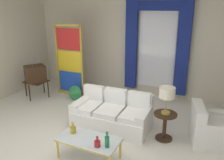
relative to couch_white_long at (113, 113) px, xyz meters
name	(u,v)px	position (x,y,z in m)	size (l,w,h in m)	color
ground_plane	(92,138)	(-0.18, -0.69, -0.30)	(16.00, 16.00, 0.00)	silver
wall_rear	(140,47)	(-0.18, 2.37, 1.20)	(8.00, 0.12, 3.00)	beige
curtained_window	(157,41)	(0.38, 2.20, 1.44)	(2.00, 0.17, 2.70)	white
couch_white_long	(113,113)	(0.00, 0.00, 0.00)	(1.78, 0.97, 0.86)	white
coffee_table	(89,141)	(0.12, -1.32, 0.06)	(1.13, 0.57, 0.41)	silver
bottle_blue_decanter	(73,129)	(-0.25, -1.27, 0.19)	(0.11, 0.11, 0.23)	gold
bottle_crystal_tall	(97,143)	(0.38, -1.47, 0.17)	(0.11, 0.11, 0.20)	maroon
bottle_amber_squat	(107,141)	(0.54, -1.41, 0.22)	(0.08, 0.08, 0.30)	#196B3D
vintage_tv	(35,74)	(-2.90, 0.65, 0.42)	(0.74, 0.77, 1.35)	#382314
armchair_white	(209,129)	(2.09, 0.20, -0.02)	(0.98, 0.97, 0.80)	white
stained_glass_divider	(69,62)	(-2.04, 1.24, 0.75)	(0.95, 0.05, 2.20)	gold
peacock_figurine	(73,94)	(-1.71, 0.87, -0.08)	(0.44, 0.60, 0.50)	beige
round_side_table	(165,124)	(1.23, -0.08, 0.05)	(0.48, 0.48, 0.59)	#382314
table_lamp_brass	(167,94)	(1.23, -0.08, 0.72)	(0.32, 0.32, 0.57)	#B29338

